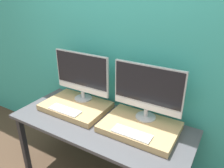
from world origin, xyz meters
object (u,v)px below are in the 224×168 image
at_px(monitor_left, 82,74).
at_px(keyboard_left, 65,110).
at_px(keyboard_right, 132,133).
at_px(monitor_right, 147,90).

bearing_deg(monitor_left, keyboard_left, -90.00).
height_order(keyboard_left, keyboard_right, same).
relative_size(keyboard_left, keyboard_right, 1.00).
xyz_separation_m(keyboard_left, keyboard_right, (0.71, 0.00, 0.00)).
relative_size(keyboard_left, monitor_right, 0.53).
bearing_deg(monitor_right, keyboard_right, -90.00).
distance_m(monitor_right, keyboard_right, 0.39).
height_order(keyboard_left, monitor_right, monitor_right).
bearing_deg(keyboard_left, monitor_right, 21.83).
relative_size(monitor_left, keyboard_right, 1.90).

